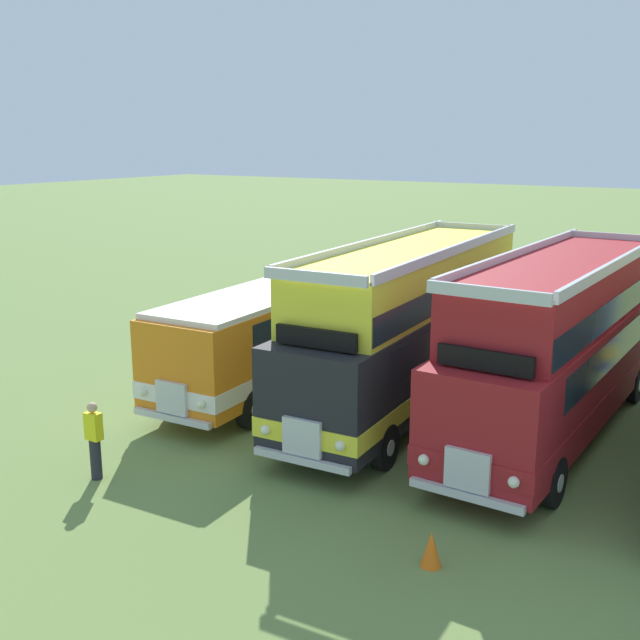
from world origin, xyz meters
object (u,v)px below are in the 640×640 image
(bus_second_in_row, at_px, (411,321))
(cone_mid_row, at_px, (431,549))
(bus_third_in_row, at_px, (560,341))
(bus_first_in_row, at_px, (291,324))
(marshal_person, at_px, (94,440))

(bus_second_in_row, bearing_deg, cone_mid_row, -62.07)
(bus_second_in_row, xyz_separation_m, bus_third_in_row, (3.97, 0.02, -0.00))
(bus_first_in_row, xyz_separation_m, cone_mid_row, (7.81, -7.33, -1.43))
(cone_mid_row, bearing_deg, bus_first_in_row, 136.80)
(bus_second_in_row, height_order, cone_mid_row, bus_second_in_row)
(cone_mid_row, xyz_separation_m, marshal_person, (-7.54, -0.58, 0.56))
(bus_third_in_row, distance_m, marshal_person, 11.08)
(bus_third_in_row, bearing_deg, cone_mid_row, -90.95)
(bus_second_in_row, distance_m, marshal_person, 8.80)
(bus_third_in_row, xyz_separation_m, cone_mid_row, (-0.12, -7.28, -2.04))
(marshal_person, bearing_deg, bus_third_in_row, 45.73)
(cone_mid_row, bearing_deg, bus_second_in_row, 117.93)
(bus_first_in_row, relative_size, marshal_person, 6.37)
(bus_third_in_row, height_order, marshal_person, bus_third_in_row)
(bus_second_in_row, xyz_separation_m, cone_mid_row, (3.85, -7.26, -2.04))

